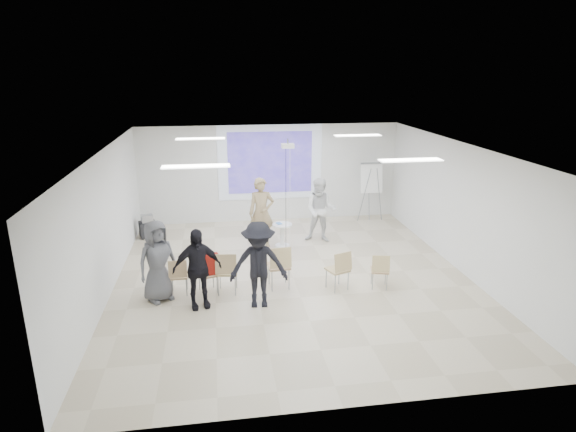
{
  "coord_description": "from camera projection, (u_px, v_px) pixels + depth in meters",
  "views": [
    {
      "loc": [
        -1.64,
        -10.05,
        4.64
      ],
      "look_at": [
        0.0,
        0.8,
        1.25
      ],
      "focal_mm": 30.0,
      "sensor_mm": 36.0,
      "label": 1
    }
  ],
  "objects": [
    {
      "name": "chair_far_left",
      "position": [
        178.0,
        274.0,
        10.13
      ],
      "size": [
        0.39,
        0.42,
        0.82
      ],
      "rotation": [
        0.0,
        0.0,
        0.02
      ],
      "color": "tan",
      "rests_on": "floor"
    },
    {
      "name": "floor",
      "position": [
        293.0,
        280.0,
        11.12
      ],
      "size": [
        8.0,
        9.0,
        0.1
      ],
      "primitive_type": "cube",
      "color": "beige",
      "rests_on": "ground"
    },
    {
      "name": "wall_back",
      "position": [
        270.0,
        173.0,
        14.96
      ],
      "size": [
        8.0,
        0.1,
        3.0
      ],
      "primitive_type": "cube",
      "color": "silver",
      "rests_on": "floor"
    },
    {
      "name": "audience_left",
      "position": [
        197.0,
        263.0,
        9.49
      ],
      "size": [
        1.23,
        0.9,
        1.91
      ],
      "primitive_type": "imported",
      "rotation": [
        0.0,
        0.0,
        0.23
      ],
      "color": "black",
      "rests_on": "floor"
    },
    {
      "name": "audience_mid",
      "position": [
        259.0,
        259.0,
        9.51
      ],
      "size": [
        1.37,
        0.82,
        2.03
      ],
      "primitive_type": "imported",
      "rotation": [
        0.0,
        0.0,
        -0.08
      ],
      "color": "black",
      "rests_on": "floor"
    },
    {
      "name": "ceiling",
      "position": [
        294.0,
        146.0,
        10.2
      ],
      "size": [
        8.0,
        9.0,
        0.1
      ],
      "primitive_type": "cube",
      "color": "white",
      "rests_on": "wall_back"
    },
    {
      "name": "fluor_panel_sw",
      "position": [
        196.0,
        166.0,
        8.52
      ],
      "size": [
        1.2,
        0.3,
        0.02
      ],
      "primitive_type": "cube",
      "color": "white",
      "rests_on": "ceiling"
    },
    {
      "name": "projection_image",
      "position": [
        270.0,
        163.0,
        14.78
      ],
      "size": [
        2.6,
        0.01,
        1.9
      ],
      "primitive_type": "cube",
      "color": "#3F30A4",
      "rests_on": "wall_back"
    },
    {
      "name": "chair_left_mid",
      "position": [
        209.0,
        272.0,
        10.21
      ],
      "size": [
        0.48,
        0.5,
        0.81
      ],
      "rotation": [
        0.0,
        0.0,
        0.28
      ],
      "color": "tan",
      "rests_on": "floor"
    },
    {
      "name": "red_jacket",
      "position": [
        207.0,
        265.0,
        10.0
      ],
      "size": [
        0.49,
        0.24,
        0.46
      ],
      "primitive_type": "cube",
      "rotation": [
        0.0,
        0.0,
        0.28
      ],
      "color": "#B01F15",
      "rests_on": "chair_left_mid"
    },
    {
      "name": "pedestal_table",
      "position": [
        282.0,
        234.0,
        12.95
      ],
      "size": [
        0.67,
        0.67,
        0.66
      ],
      "rotation": [
        0.0,
        0.0,
        0.32
      ],
      "color": "white",
      "rests_on": "floor"
    },
    {
      "name": "chair_center",
      "position": [
        280.0,
        264.0,
        10.39
      ],
      "size": [
        0.49,
        0.53,
        0.99
      ],
      "rotation": [
        0.0,
        0.0,
        0.06
      ],
      "color": "tan",
      "rests_on": "floor"
    },
    {
      "name": "projection_halo",
      "position": [
        270.0,
        162.0,
        14.79
      ],
      "size": [
        3.2,
        0.01,
        2.3
      ],
      "primitive_type": "cube",
      "color": "silver",
      "rests_on": "wall_back"
    },
    {
      "name": "player_right",
      "position": [
        321.0,
        207.0,
        13.17
      ],
      "size": [
        1.15,
        1.04,
        1.99
      ],
      "primitive_type": "imported",
      "rotation": [
        0.0,
        0.0,
        -0.33
      ],
      "color": "white",
      "rests_on": "floor"
    },
    {
      "name": "wall_left",
      "position": [
        103.0,
        224.0,
        10.08
      ],
      "size": [
        0.1,
        9.0,
        3.0
      ],
      "primitive_type": "cube",
      "color": "silver",
      "rests_on": "floor"
    },
    {
      "name": "chair_right_far",
      "position": [
        380.0,
        268.0,
        10.42
      ],
      "size": [
        0.47,
        0.49,
        0.81
      ],
      "rotation": [
        0.0,
        0.0,
        -0.24
      ],
      "color": "tan",
      "rests_on": "floor"
    },
    {
      "name": "controller_left",
      "position": [
        267.0,
        193.0,
        12.91
      ],
      "size": [
        0.04,
        0.11,
        0.04
      ],
      "primitive_type": "cube",
      "rotation": [
        0.0,
        0.0,
        0.02
      ],
      "color": "white",
      "rests_on": "player_left"
    },
    {
      "name": "fluor_panel_nw",
      "position": [
        200.0,
        139.0,
        11.83
      ],
      "size": [
        1.2,
        0.3,
        0.02
      ],
      "primitive_type": "cube",
      "color": "white",
      "rests_on": "ceiling"
    },
    {
      "name": "ceiling_projector",
      "position": [
        288.0,
        151.0,
        11.73
      ],
      "size": [
        0.3,
        0.25,
        3.0
      ],
      "color": "white",
      "rests_on": "ceiling"
    },
    {
      "name": "fluor_panel_ne",
      "position": [
        358.0,
        135.0,
        12.4
      ],
      "size": [
        1.2,
        0.3,
        0.02
      ],
      "primitive_type": "cube",
      "color": "white",
      "rests_on": "ceiling"
    },
    {
      "name": "av_cart",
      "position": [
        148.0,
        227.0,
        13.66
      ],
      "size": [
        0.53,
        0.48,
        0.67
      ],
      "rotation": [
        0.0,
        0.0,
        0.32
      ],
      "color": "black",
      "rests_on": "floor"
    },
    {
      "name": "audience_outer",
      "position": [
        157.0,
        256.0,
        9.79
      ],
      "size": [
        1.13,
        1.04,
        1.93
      ],
      "primitive_type": "imported",
      "rotation": [
        0.0,
        0.0,
        0.59
      ],
      "color": "#58585D",
      "rests_on": "floor"
    },
    {
      "name": "fluor_panel_se",
      "position": [
        411.0,
        160.0,
        9.09
      ],
      "size": [
        1.2,
        0.3,
        0.02
      ],
      "primitive_type": "cube",
      "color": "white",
      "rests_on": "ceiling"
    },
    {
      "name": "controller_right",
      "position": [
        313.0,
        193.0,
        13.28
      ],
      "size": [
        0.08,
        0.13,
        0.04
      ],
      "primitive_type": "cube",
      "rotation": [
        0.0,
        0.0,
        -0.33
      ],
      "color": "white",
      "rests_on": "player_right"
    },
    {
      "name": "player_left",
      "position": [
        261.0,
        208.0,
        12.75
      ],
      "size": [
        0.79,
        0.54,
        2.14
      ],
      "primitive_type": "imported",
      "rotation": [
        0.0,
        0.0,
        0.02
      ],
      "color": "#9D8660",
      "rests_on": "floor"
    },
    {
      "name": "chair_right_inner",
      "position": [
        340.0,
        267.0,
        10.33
      ],
      "size": [
        0.56,
        0.58,
        0.91
      ],
      "rotation": [
        0.0,
        0.0,
        0.36
      ],
      "color": "tan",
      "rests_on": "floor"
    },
    {
      "name": "chair_left_inner",
      "position": [
        227.0,
        269.0,
        10.16
      ],
      "size": [
        0.5,
        0.53,
        0.95
      ],
      "rotation": [
        0.0,
        0.0,
        -0.12
      ],
      "color": "tan",
      "rests_on": "floor"
    },
    {
      "name": "wall_right",
      "position": [
        464.0,
        208.0,
        11.24
      ],
      "size": [
        0.1,
        9.0,
        3.0
      ],
      "primitive_type": "cube",
      "color": "silver",
      "rests_on": "floor"
    },
    {
      "name": "flipchart_easel",
      "position": [
        371.0,
        178.0,
        14.86
      ],
      "size": [
        0.81,
        0.61,
        1.86
      ],
      "rotation": [
        0.0,
        0.0,
        -0.02
      ],
      "color": "gray",
      "rests_on": "floor"
    },
    {
      "name": "laptop",
      "position": [
        227.0,
        270.0,
        10.27
      ],
      "size": [
        0.38,
        0.29,
        0.03
      ],
      "primitive_type": "imported",
      "rotation": [
        0.0,
        0.0,
        3.02
      ],
      "color": "black",
      "rests_on": "chair_left_inner"
    }
  ]
}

